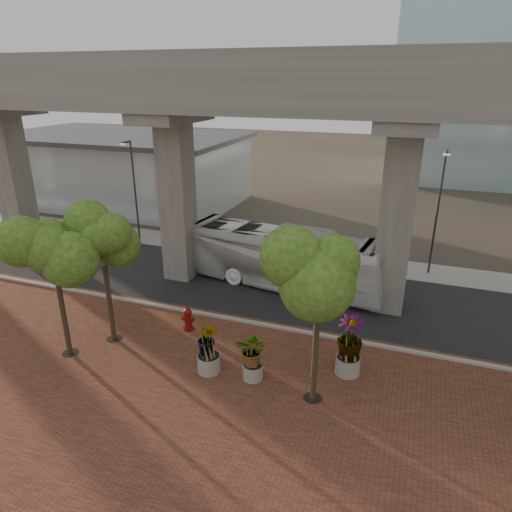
% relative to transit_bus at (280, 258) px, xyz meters
% --- Properties ---
extents(ground, '(160.00, 160.00, 0.00)m').
position_rel_transit_bus_xyz_m(ground, '(0.06, -2.81, -1.69)').
color(ground, '#333025').
rests_on(ground, ground).
extents(brick_plaza, '(70.00, 13.00, 0.06)m').
position_rel_transit_bus_xyz_m(brick_plaza, '(0.06, -10.81, -1.66)').
color(brick_plaza, brown).
rests_on(brick_plaza, ground).
extents(asphalt_road, '(90.00, 8.00, 0.04)m').
position_rel_transit_bus_xyz_m(asphalt_road, '(0.06, -0.81, -1.67)').
color(asphalt_road, black).
rests_on(asphalt_road, ground).
extents(curb_strip, '(70.00, 0.25, 0.16)m').
position_rel_transit_bus_xyz_m(curb_strip, '(0.06, -4.81, -1.61)').
color(curb_strip, '#9E9B93').
rests_on(curb_strip, ground).
extents(far_sidewalk, '(90.00, 3.00, 0.06)m').
position_rel_transit_bus_xyz_m(far_sidewalk, '(0.06, 4.69, -1.66)').
color(far_sidewalk, '#9E9B93').
rests_on(far_sidewalk, ground).
extents(transit_viaduct, '(72.00, 5.60, 12.40)m').
position_rel_transit_bus_xyz_m(transit_viaduct, '(0.06, -0.81, 5.60)').
color(transit_viaduct, gray).
rests_on(transit_viaduct, ground).
extents(station_pavilion, '(23.00, 13.00, 6.30)m').
position_rel_transit_bus_xyz_m(station_pavilion, '(-19.94, 13.19, 1.53)').
color(station_pavilion, silver).
rests_on(station_pavilion, ground).
extents(transit_bus, '(12.37, 4.43, 3.37)m').
position_rel_transit_bus_xyz_m(transit_bus, '(0.00, 0.00, 0.00)').
color(transit_bus, silver).
rests_on(transit_bus, ground).
extents(fire_hydrant, '(0.58, 0.52, 1.16)m').
position_rel_transit_bus_xyz_m(fire_hydrant, '(-2.62, -6.34, -1.07)').
color(fire_hydrant, maroon).
rests_on(fire_hydrant, ground).
extents(planter_front, '(1.81, 1.81, 1.99)m').
position_rel_transit_bus_xyz_m(planter_front, '(1.58, -8.85, -0.42)').
color(planter_front, gray).
rests_on(planter_front, ground).
extents(planter_right, '(2.42, 2.42, 2.59)m').
position_rel_transit_bus_xyz_m(planter_right, '(5.06, -7.24, -0.06)').
color(planter_right, gray).
rests_on(planter_right, ground).
extents(planter_left, '(2.08, 2.08, 2.29)m').
position_rel_transit_bus_xyz_m(planter_left, '(-0.27, -9.02, -0.24)').
color(planter_left, gray).
rests_on(planter_left, ground).
extents(street_tree_far_west, '(3.58, 3.58, 6.51)m').
position_rel_transit_bus_xyz_m(street_tree_far_west, '(-6.53, -9.90, 3.23)').
color(street_tree_far_west, '#443727').
rests_on(street_tree_far_west, ground).
extents(street_tree_near_west, '(3.67, 3.67, 6.43)m').
position_rel_transit_bus_xyz_m(street_tree_near_west, '(-5.44, -8.26, 3.11)').
color(street_tree_near_west, '#443727').
rests_on(street_tree_near_west, ground).
extents(street_tree_near_east, '(3.89, 3.89, 7.15)m').
position_rel_transit_bus_xyz_m(street_tree_near_east, '(4.11, -9.25, 3.73)').
color(street_tree_near_east, '#443727').
rests_on(street_tree_near_east, ground).
extents(streetlamp_west, '(0.36, 1.04, 7.18)m').
position_rel_transit_bus_xyz_m(streetlamp_west, '(-12.07, 3.89, 2.51)').
color(streetlamp_west, '#2F2F34').
rests_on(streetlamp_west, ground).
extents(streetlamp_east, '(0.37, 1.08, 7.48)m').
position_rel_transit_bus_xyz_m(streetlamp_east, '(8.09, 4.58, 2.68)').
color(streetlamp_east, '#313136').
rests_on(streetlamp_east, ground).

